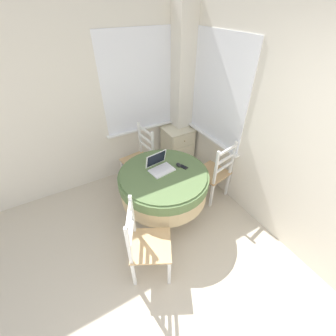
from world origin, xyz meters
The scene contains 9 objects.
corner_room_shell centered at (1.02, 1.85, 1.28)m, with size 4.07×4.83×2.55m.
round_dining_table centered at (0.74, 1.75, 0.59)m, with size 1.15×1.15×0.75m.
laptop centered at (0.74, 1.85, 0.80)m, with size 0.33×0.29×0.22m.
computer_mouse centered at (0.98, 1.78, 0.77)m, with size 0.05×0.08×0.04m.
cell_phone centered at (1.02, 1.73, 0.76)m, with size 0.09×0.12×0.01m.
dining_chair_near_back_window centered at (0.76, 2.57, 0.46)m, with size 0.47×0.48×0.98m.
dining_chair_near_right_window centered at (1.57, 1.71, 0.46)m, with size 0.50×0.50×0.98m.
dining_chair_camera_near centered at (0.19, 1.13, 0.46)m, with size 0.57×0.57×0.98m.
corner_cabinet centered at (1.54, 2.71, 0.37)m, with size 0.48×0.45×0.73m.
Camera 1 is at (-0.29, -0.17, 2.51)m, focal length 24.00 mm.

